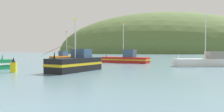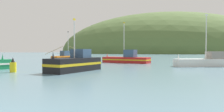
{
  "view_description": "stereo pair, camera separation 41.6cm",
  "coord_description": "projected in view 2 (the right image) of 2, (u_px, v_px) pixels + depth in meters",
  "views": [
    {
      "loc": [
        5.88,
        -3.75,
        2.08
      ],
      "look_at": [
        0.34,
        23.5,
        1.4
      ],
      "focal_mm": 32.46,
      "sensor_mm": 36.0,
      "label": 1
    },
    {
      "loc": [
        6.28,
        -3.66,
        2.08
      ],
      "look_at": [
        0.34,
        23.5,
        1.4
      ],
      "focal_mm": 32.46,
      "sensor_mm": 36.0,
      "label": 2
    }
  ],
  "objects": [
    {
      "name": "hill_far_left",
      "position": [
        162.0,
        53.0,
        215.1
      ],
      "size": [
        214.91,
        171.92,
        81.61
      ],
      "primitive_type": "ellipsoid",
      "color": "#516B38",
      "rests_on": "ground"
    },
    {
      "name": "fishing_boat_white",
      "position": [
        210.0,
        61.0,
        27.53
      ],
      "size": [
        9.75,
        4.76,
        7.08
      ],
      "rotation": [
        0.0,
        0.0,
        3.46
      ],
      "color": "white",
      "rests_on": "ground"
    },
    {
      "name": "hill_far_center",
      "position": [
        224.0,
        53.0,
        225.19
      ],
      "size": [
        110.77,
        88.62,
        49.97
      ],
      "primitive_type": "ellipsoid",
      "color": "#2D562D",
      "rests_on": "ground"
    },
    {
      "name": "fishing_boat_red",
      "position": [
        127.0,
        59.0,
        35.72
      ],
      "size": [
        8.8,
        4.73,
        7.2
      ],
      "rotation": [
        0.0,
        0.0,
        2.85
      ],
      "color": "red",
      "rests_on": "ground"
    },
    {
      "name": "fishing_boat_black",
      "position": [
        75.0,
        63.0,
        20.87
      ],
      "size": [
        4.16,
        6.82,
        5.42
      ],
      "rotation": [
        0.0,
        0.0,
        4.4
      ],
      "color": "black",
      "rests_on": "ground"
    },
    {
      "name": "fishing_boat_orange",
      "position": [
        66.0,
        57.0,
        49.78
      ],
      "size": [
        13.9,
        8.47,
        6.97
      ],
      "rotation": [
        0.0,
        0.0,
        1.27
      ],
      "color": "orange",
      "rests_on": "ground"
    },
    {
      "name": "channel_buoy",
      "position": [
        13.0,
        66.0,
        19.79
      ],
      "size": [
        0.6,
        0.6,
        1.47
      ],
      "color": "yellow",
      "rests_on": "ground"
    }
  ]
}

